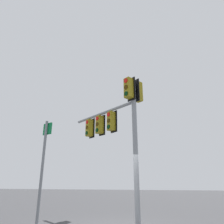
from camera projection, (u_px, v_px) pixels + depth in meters
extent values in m
cylinder|color=gray|center=(135.00, 147.00, 8.29)|extent=(0.20, 0.20, 5.61)
cylinder|color=gray|center=(102.00, 113.00, 10.46)|extent=(3.49, 2.83, 0.14)
cube|color=olive|center=(129.00, 88.00, 8.89)|extent=(0.42, 0.42, 0.90)
cube|color=black|center=(131.00, 89.00, 8.99)|extent=(0.37, 0.31, 1.04)
cylinder|color=red|center=(126.00, 81.00, 8.88)|extent=(0.17, 0.15, 0.20)
cylinder|color=#3C2703|center=(126.00, 87.00, 8.78)|extent=(0.17, 0.15, 0.20)
cylinder|color=black|center=(126.00, 94.00, 8.69)|extent=(0.17, 0.15, 0.20)
cube|color=olive|center=(138.00, 92.00, 9.26)|extent=(0.42, 0.42, 0.90)
cube|color=black|center=(135.00, 91.00, 9.15)|extent=(0.37, 0.31, 1.04)
cylinder|color=red|center=(140.00, 87.00, 9.46)|extent=(0.17, 0.15, 0.20)
cylinder|color=#3C2703|center=(140.00, 93.00, 9.36)|extent=(0.17, 0.15, 0.20)
cylinder|color=black|center=(141.00, 99.00, 9.27)|extent=(0.17, 0.15, 0.20)
cube|color=olive|center=(111.00, 121.00, 9.79)|extent=(0.42, 0.42, 0.90)
cube|color=black|center=(114.00, 122.00, 9.90)|extent=(0.36, 0.32, 1.04)
cylinder|color=red|center=(108.00, 114.00, 9.79)|extent=(0.17, 0.15, 0.20)
cylinder|color=#3C2703|center=(108.00, 121.00, 9.70)|extent=(0.17, 0.15, 0.20)
cylinder|color=black|center=(108.00, 127.00, 9.60)|extent=(0.17, 0.15, 0.20)
cube|color=olive|center=(100.00, 125.00, 10.43)|extent=(0.42, 0.42, 0.90)
cube|color=black|center=(102.00, 125.00, 10.54)|extent=(0.37, 0.30, 1.04)
cylinder|color=red|center=(97.00, 118.00, 10.42)|extent=(0.18, 0.14, 0.20)
cylinder|color=#3C2703|center=(97.00, 124.00, 10.32)|extent=(0.18, 0.14, 0.20)
cylinder|color=black|center=(97.00, 130.00, 10.23)|extent=(0.18, 0.14, 0.20)
cube|color=olive|center=(89.00, 128.00, 11.07)|extent=(0.42, 0.42, 0.90)
cube|color=black|center=(92.00, 128.00, 11.17)|extent=(0.36, 0.32, 1.04)
cylinder|color=red|center=(87.00, 122.00, 11.06)|extent=(0.17, 0.15, 0.20)
cylinder|color=#3C2703|center=(87.00, 127.00, 10.97)|extent=(0.17, 0.15, 0.20)
cylinder|color=black|center=(87.00, 133.00, 10.87)|extent=(0.17, 0.15, 0.20)
cylinder|color=slate|center=(41.00, 181.00, 5.08)|extent=(0.07, 0.07, 3.05)
cube|color=#0C7238|center=(48.00, 129.00, 5.53)|extent=(0.30, 0.16, 0.31)
cube|color=white|center=(48.00, 129.00, 5.54)|extent=(0.24, 0.12, 0.25)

